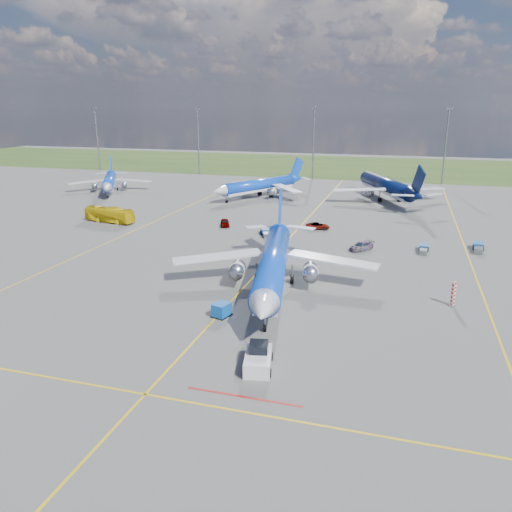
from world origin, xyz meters
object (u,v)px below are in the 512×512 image
(bg_jet_n, at_px, (385,200))
(apron_bus, at_px, (110,215))
(main_airliner, at_px, (273,289))
(service_car_a, at_px, (225,223))
(baggage_tug_c, at_px, (265,233))
(bg_jet_nw, at_px, (110,192))
(pushback_tug, at_px, (258,358))
(service_car_b, at_px, (318,226))
(service_car_c, at_px, (361,246))
(warning_post, at_px, (453,294))
(bg_jet_nnw, at_px, (259,197))
(baggage_tug_w, at_px, (424,249))
(uld_container, at_px, (221,310))
(baggage_tug_e, at_px, (479,247))

(bg_jet_n, height_order, apron_bus, bg_jet_n)
(main_airliner, relative_size, service_car_a, 9.37)
(apron_bus, relative_size, baggage_tug_c, 2.39)
(bg_jet_nw, height_order, pushback_tug, bg_jet_nw)
(main_airliner, distance_m, service_car_b, 34.41)
(pushback_tug, height_order, service_car_c, pushback_tug)
(warning_post, height_order, service_car_c, warning_post)
(bg_jet_nnw, distance_m, service_car_a, 33.59)
(pushback_tug, bearing_deg, service_car_a, 101.03)
(bg_jet_nnw, xyz_separation_m, apron_bus, (-21.36, -37.00, 1.57))
(main_airliner, bearing_deg, baggage_tug_w, 39.79)
(apron_bus, xyz_separation_m, baggage_tug_w, (61.67, -4.28, -1.10))
(service_car_a, bearing_deg, bg_jet_n, 30.38)
(uld_container, height_order, service_car_b, uld_container)
(main_airliner, xyz_separation_m, baggage_tug_w, (19.39, 23.83, 0.48))
(baggage_tug_e, bearing_deg, apron_bus, -174.34)
(warning_post, distance_m, baggage_tug_e, 27.22)
(bg_jet_nw, xyz_separation_m, service_car_b, (63.29, -26.98, 0.64))
(uld_container, height_order, service_car_c, uld_container)
(service_car_a, xyz_separation_m, baggage_tug_c, (9.69, -4.65, -0.23))
(main_airliner, relative_size, service_car_c, 8.40)
(bg_jet_nw, bearing_deg, main_airliner, -73.55)
(main_airliner, relative_size, service_car_b, 8.47)
(bg_jet_nw, height_order, apron_bus, bg_jet_nw)
(bg_jet_nnw, height_order, baggage_tug_w, bg_jet_nnw)
(service_car_a, bearing_deg, bg_jet_nnw, 71.67)
(service_car_a, bearing_deg, main_airliner, -82.79)
(service_car_c, distance_m, baggage_tug_e, 19.41)
(pushback_tug, bearing_deg, baggage_tug_w, 58.54)
(service_car_b, height_order, baggage_tug_c, service_car_b)
(bg_jet_nnw, xyz_separation_m, bg_jet_n, (31.90, 5.64, 0.00))
(service_car_c, height_order, baggage_tug_c, service_car_c)
(bg_jet_nw, relative_size, bg_jet_nnw, 0.93)
(warning_post, relative_size, bg_jet_nnw, 0.09)
(warning_post, relative_size, pushback_tug, 0.46)
(warning_post, height_order, main_airliner, main_airliner)
(pushback_tug, distance_m, baggage_tug_e, 53.25)
(apron_bus, bearing_deg, service_car_c, -86.89)
(service_car_b, bearing_deg, main_airliner, 168.29)
(uld_container, relative_size, service_car_c, 0.41)
(main_airliner, distance_m, pushback_tug, 20.66)
(pushback_tug, relative_size, uld_container, 3.37)
(bg_jet_nnw, distance_m, service_car_b, 37.13)
(warning_post, xyz_separation_m, baggage_tug_c, (-30.81, 26.35, -1.01))
(service_car_b, bearing_deg, bg_jet_nnw, 22.32)
(service_car_c, bearing_deg, warning_post, -21.83)
(bg_jet_n, bearing_deg, uld_container, 55.21)
(main_airliner, height_order, service_car_a, main_airliner)
(bg_jet_nnw, relative_size, service_car_b, 7.48)
(service_car_b, relative_size, baggage_tug_e, 0.86)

